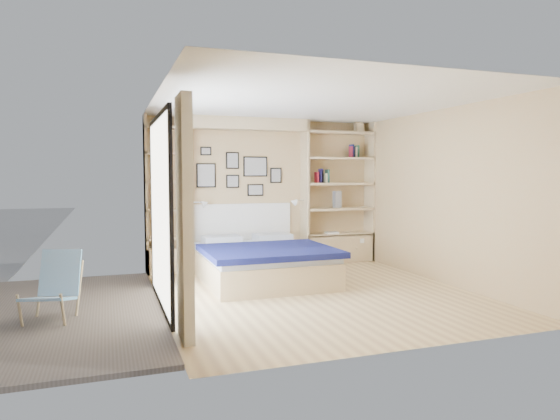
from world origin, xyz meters
name	(u,v)px	position (x,y,z in m)	size (l,w,h in m)	color
ground	(314,293)	(0.00, 0.00, 0.00)	(4.50, 4.50, 0.00)	#E4C386
room_shell	(254,206)	(-0.39, 1.52, 1.08)	(4.50, 4.50, 4.50)	tan
bed	(261,261)	(-0.43, 1.01, 0.28)	(1.80, 2.35, 1.07)	#D6C18A
photo_gallery	(238,172)	(-0.45, 2.22, 1.60)	(1.48, 0.02, 0.82)	black
reading_lamps	(251,202)	(-0.30, 2.00, 1.10)	(1.92, 0.12, 0.15)	silver
shelf_decor	(324,168)	(1.07, 2.07, 1.68)	(3.55, 0.23, 2.03)	#AA182A
deck	(9,319)	(-3.60, 0.00, 0.00)	(3.20, 4.00, 0.05)	#695A4E
deck_chair	(54,287)	(-3.12, -0.17, 0.36)	(0.62, 0.83, 0.75)	tan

